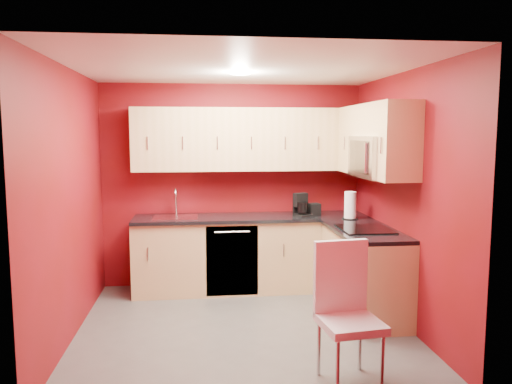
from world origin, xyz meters
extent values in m
plane|color=#4D4B48|center=(0.00, 0.00, 0.00)|extent=(3.20, 3.20, 0.00)
plane|color=white|center=(0.00, 0.00, 2.50)|extent=(3.20, 3.20, 0.00)
plane|color=maroon|center=(0.00, 1.50, 1.25)|extent=(3.20, 0.00, 3.20)
plane|color=maroon|center=(0.00, -1.50, 1.25)|extent=(3.20, 0.00, 3.20)
plane|color=maroon|center=(-1.60, 0.00, 1.25)|extent=(0.00, 3.00, 3.00)
plane|color=maroon|center=(1.60, 0.00, 1.25)|extent=(0.00, 3.00, 3.00)
cube|color=tan|center=(0.20, 1.20, 0.43)|extent=(2.80, 0.60, 0.87)
cube|color=tan|center=(1.30, 0.25, 0.43)|extent=(0.60, 1.30, 0.87)
cube|color=black|center=(0.20, 1.19, 0.89)|extent=(2.80, 0.63, 0.04)
cube|color=black|center=(1.29, 0.23, 0.89)|extent=(0.63, 1.27, 0.04)
cube|color=#DAB57B|center=(0.20, 1.32, 1.83)|extent=(2.80, 0.35, 0.75)
cube|color=#DAB57B|center=(1.43, 0.86, 1.83)|extent=(0.35, 0.57, 0.75)
cube|color=#DAB57B|center=(1.43, -0.29, 1.83)|extent=(0.35, 0.22, 0.75)
cube|color=#DAB57B|center=(1.43, 0.20, 2.04)|extent=(0.35, 0.76, 0.33)
cube|color=silver|center=(1.40, 0.20, 1.66)|extent=(0.40, 0.76, 0.42)
cube|color=black|center=(1.21, 0.20, 1.66)|extent=(0.02, 0.62, 0.33)
cylinder|color=silver|center=(1.19, -0.03, 1.66)|extent=(0.02, 0.02, 0.29)
cube|color=black|center=(1.28, 0.20, 0.92)|extent=(0.50, 0.55, 0.01)
cube|color=silver|center=(-0.70, 1.18, 0.91)|extent=(0.52, 0.42, 0.02)
cylinder|color=silver|center=(-0.70, 1.38, 1.04)|extent=(0.02, 0.02, 0.26)
torus|color=silver|center=(-0.70, 1.31, 1.17)|extent=(0.02, 0.16, 0.16)
cylinder|color=silver|center=(-0.70, 1.24, 1.11)|extent=(0.02, 0.02, 0.12)
cube|color=black|center=(-0.05, 0.91, 0.43)|extent=(0.60, 0.02, 0.82)
cylinder|color=white|center=(0.00, 0.30, 2.48)|extent=(0.20, 0.20, 0.01)
camera|label=1|loc=(-0.41, -4.70, 1.89)|focal=35.00mm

